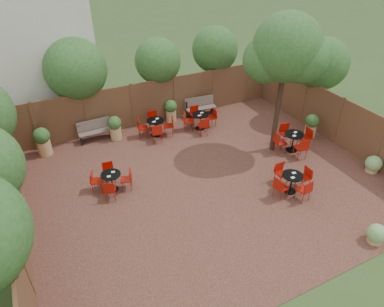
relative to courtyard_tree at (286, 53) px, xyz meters
name	(u,v)px	position (x,y,z in m)	size (l,w,h in m)	color
ground	(207,181)	(-3.34, -0.68, -3.95)	(80.00, 80.00, 0.00)	#354F23
courtyard_paving	(207,181)	(-3.34, -0.68, -3.94)	(12.00, 10.00, 0.02)	#391B17
fence_back	(154,102)	(-3.34, 4.32, -2.95)	(12.00, 0.08, 2.00)	#50331E
fence_left	(17,213)	(-9.34, -0.68, -2.95)	(0.08, 10.00, 2.00)	#50331E
fence_right	(338,121)	(2.66, -0.68, -2.95)	(0.08, 10.00, 2.00)	#50331E
neighbour_building	(23,29)	(-7.84, 7.32, 0.05)	(5.00, 4.00, 8.00)	beige
overhang_foliage	(110,98)	(-5.82, 1.77, -1.24)	(15.72, 10.75, 2.60)	#24501A
courtyard_tree	(286,53)	(0.00, 0.00, 0.00)	(2.61, 2.51, 5.30)	black
park_bench_left	(95,130)	(-6.17, 3.94, -3.49)	(1.39, 0.46, 0.86)	brown
park_bench_right	(200,106)	(-1.22, 3.94, -3.48)	(1.47, 0.59, 0.89)	brown
bistro_tables	(214,145)	(-2.26, 0.76, -3.52)	(8.61, 7.03, 0.87)	black
planters	(152,126)	(-4.01, 2.95, -3.35)	(10.89, 4.47, 1.15)	tan
low_shrubs	(382,190)	(1.43, -3.98, -3.64)	(3.32, 2.99, 0.64)	tan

